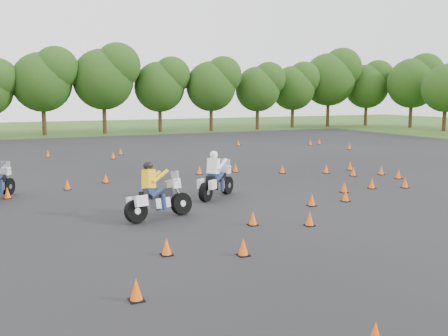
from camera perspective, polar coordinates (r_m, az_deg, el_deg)
ground at (r=17.18m, az=5.70°, el=-5.72°), size 140.00×140.00×0.00m
asphalt_pad at (r=22.42m, az=-2.17°, el=-2.35°), size 62.00×62.00×0.00m
treeline at (r=50.42m, az=-13.48°, el=8.57°), size 87.16×32.25×10.81m
traffic_cones at (r=21.90m, az=-1.82°, el=-2.01°), size 36.57×33.10×0.45m
rider_yellow at (r=16.85m, az=-7.29°, el=-2.55°), size 2.68×1.42×1.98m
rider_white at (r=20.26m, az=-0.82°, el=-0.71°), size 2.48×2.11×1.94m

